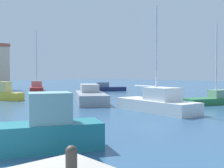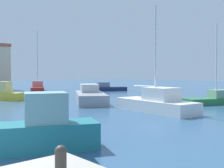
% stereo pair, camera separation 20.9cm
% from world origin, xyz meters
% --- Properties ---
extents(water, '(160.00, 160.00, 0.00)m').
position_xyz_m(water, '(15.00, 20.00, 0.00)').
color(water, '#2D5175').
rests_on(water, ground).
extents(mooring_bollard, '(0.20, 0.20, 0.49)m').
position_xyz_m(mooring_bollard, '(1.32, -2.42, 1.17)').
color(mooring_bollard, '#38332D').
rests_on(mooring_bollard, pier_quay).
extents(sailboat_white_near_pier, '(2.77, 6.46, 7.14)m').
position_xyz_m(sailboat_white_near_pier, '(13.65, 5.70, 0.61)').
color(sailboat_white_near_pier, white).
rests_on(sailboat_white_near_pier, water).
extents(motorboat_navy_center_channel, '(5.65, 3.96, 1.32)m').
position_xyz_m(motorboat_navy_center_channel, '(26.21, 25.45, 0.43)').
color(motorboat_navy_center_channel, '#19234C').
rests_on(motorboat_navy_center_channel, water).
extents(sailboat_red_mid_harbor, '(4.35, 5.90, 9.17)m').
position_xyz_m(sailboat_red_mid_harbor, '(19.17, 33.84, 0.53)').
color(sailboat_red_mid_harbor, '#B22823').
rests_on(sailboat_red_mid_harbor, water).
extents(motorboat_yellow_distant_east, '(2.65, 4.56, 1.80)m').
position_xyz_m(motorboat_yellow_distant_east, '(9.22, 21.23, 0.57)').
color(motorboat_yellow_distant_east, gold).
rests_on(motorboat_yellow_distant_east, water).
extents(sailboat_green_inner_mooring, '(6.06, 3.76, 6.77)m').
position_xyz_m(sailboat_green_inner_mooring, '(21.28, 5.40, 0.45)').
color(sailboat_green_inner_mooring, '#28703D').
rests_on(sailboat_green_inner_mooring, water).
extents(motorboat_teal_far_right, '(4.89, 3.19, 1.94)m').
position_xyz_m(motorboat_teal_far_right, '(3.03, 2.32, 0.66)').
color(motorboat_teal_far_right, '#1E707A').
rests_on(motorboat_teal_far_right, water).
extents(motorboat_grey_distant_north, '(6.08, 7.70, 1.61)m').
position_xyz_m(motorboat_grey_distant_north, '(14.13, 13.73, 0.57)').
color(motorboat_grey_distant_north, gray).
rests_on(motorboat_grey_distant_north, water).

